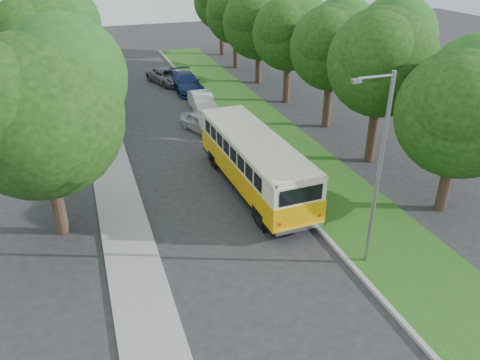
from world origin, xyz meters
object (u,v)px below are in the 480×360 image
object	(u,v)px
car_silver	(202,122)
car_grey	(167,76)
car_white	(202,102)
car_blue	(186,82)
lamppost_near	(378,168)
lamppost_far	(96,73)
vintage_bus	(255,164)

from	to	relation	value
car_silver	car_grey	world-z (taller)	car_grey
car_white	car_blue	distance (m)	5.53
car_grey	car_white	bearing A→B (deg)	-101.04
lamppost_near	car_silver	world-z (taller)	lamppost_near
car_grey	lamppost_near	bearing A→B (deg)	-103.41
car_grey	lamppost_far	bearing A→B (deg)	-140.08
lamppost_near	car_silver	size ratio (longest dim) A/B	2.13
car_silver	car_grey	distance (m)	12.50
car_blue	car_grey	xyz separation A→B (m)	(-1.11, 2.89, -0.10)
car_silver	vintage_bus	bearing A→B (deg)	-106.42
lamppost_far	car_blue	bearing A→B (deg)	44.73
lamppost_far	car_grey	size ratio (longest dim) A/B	1.56
car_blue	lamppost_far	bearing A→B (deg)	-135.52
car_silver	car_blue	size ratio (longest dim) A/B	0.71
lamppost_near	car_white	world-z (taller)	lamppost_near
lamppost_far	car_silver	world-z (taller)	lamppost_far
car_white	lamppost_far	bearing A→B (deg)	-162.62
vintage_bus	car_silver	size ratio (longest dim) A/B	2.74
car_silver	car_white	xyz separation A→B (m)	(1.14, 4.07, 0.08)
lamppost_near	car_white	bearing A→B (deg)	93.70
lamppost_near	car_blue	world-z (taller)	lamppost_near
vintage_bus	car_silver	xyz separation A→B (m)	(-0.44, 9.05, -0.89)
lamppost_near	lamppost_far	size ratio (longest dim) A/B	1.07
vintage_bus	car_grey	xyz separation A→B (m)	(-0.34, 21.55, -0.86)
vintage_bus	car_grey	world-z (taller)	vintage_bus
car_white	car_grey	size ratio (longest dim) A/B	0.92
lamppost_far	car_grey	world-z (taller)	lamppost_far
car_white	car_blue	world-z (taller)	car_blue
vintage_bus	car_grey	size ratio (longest dim) A/B	2.14
lamppost_near	car_blue	bearing A→B (deg)	92.77
car_silver	car_white	world-z (taller)	car_white
lamppost_far	vintage_bus	distance (m)	13.30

